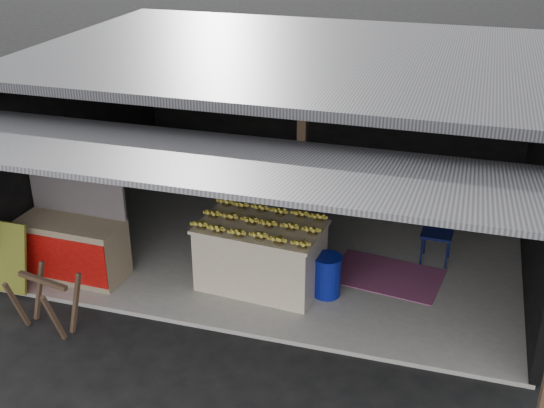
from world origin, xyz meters
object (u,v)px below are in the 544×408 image
(white_crate, at_px, (271,229))
(sawhorse, at_px, (45,298))
(water_barrel, at_px, (327,277))
(banana_table, at_px, (261,255))
(plastic_chair, at_px, (439,225))
(neighbor_stall, at_px, (72,245))

(white_crate, distance_m, sawhorse, 3.30)
(sawhorse, bearing_deg, water_barrel, 39.67)
(white_crate, height_order, sawhorse, white_crate)
(banana_table, relative_size, white_crate, 1.90)
(sawhorse, xyz_separation_m, plastic_chair, (4.50, 3.16, 0.14))
(neighbor_stall, bearing_deg, water_barrel, 9.95)
(water_barrel, bearing_deg, sawhorse, -151.53)
(neighbor_stall, xyz_separation_m, sawhorse, (0.36, -1.21, -0.05))
(white_crate, distance_m, neighbor_stall, 2.82)
(white_crate, height_order, neighbor_stall, neighbor_stall)
(banana_table, bearing_deg, plastic_chair, 37.47)
(white_crate, relative_size, neighbor_stall, 0.60)
(banana_table, height_order, water_barrel, banana_table)
(white_crate, bearing_deg, banana_table, -76.28)
(banana_table, xyz_separation_m, plastic_chair, (2.25, 1.45, 0.09))
(sawhorse, bearing_deg, white_crate, 60.77)
(plastic_chair, bearing_deg, banana_table, -144.48)
(neighbor_stall, bearing_deg, sawhorse, -71.48)
(white_crate, height_order, water_barrel, white_crate)
(sawhorse, height_order, water_barrel, sawhorse)
(banana_table, height_order, white_crate, banana_table)
(banana_table, distance_m, sawhorse, 2.82)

